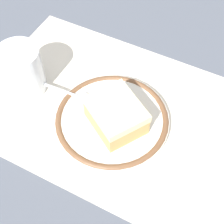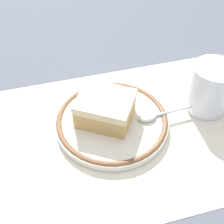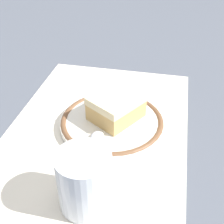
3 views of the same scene
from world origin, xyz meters
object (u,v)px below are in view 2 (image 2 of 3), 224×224
(cake_slice, at_px, (105,109))
(cup, at_px, (210,90))
(plate, at_px, (112,121))
(spoon, at_px, (157,114))

(cake_slice, xyz_separation_m, cup, (-0.20, 0.01, 0.00))
(plate, bearing_deg, spoon, 170.70)
(cake_slice, height_order, spoon, cake_slice)
(plate, bearing_deg, cake_slice, -29.30)
(spoon, bearing_deg, cake_slice, -11.88)
(cake_slice, xyz_separation_m, spoon, (-0.09, 0.02, -0.02))
(spoon, distance_m, cup, 0.11)
(cake_slice, height_order, cup, cup)
(cake_slice, relative_size, spoon, 0.85)
(plate, xyz_separation_m, cake_slice, (0.01, -0.01, 0.03))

